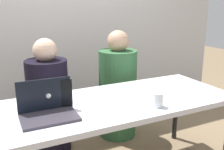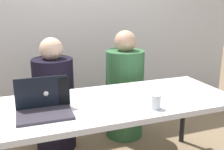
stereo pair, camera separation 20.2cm
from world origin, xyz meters
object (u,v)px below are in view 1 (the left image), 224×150
Objects in this scene: water_glass_right at (158,101)px; person_on_right at (118,90)px; person_on_left at (49,103)px; laptop_back_left at (48,101)px; laptop_front_left at (48,109)px.

person_on_right is at bearing 79.81° from water_glass_right.
laptop_back_left is at bearing 76.88° from person_on_left.
laptop_back_left is at bearing 154.35° from water_glass_right.
person_on_left is 3.08× the size of laptop_front_left.
laptop_front_left reaches higher than water_glass_right.
water_glass_right is at bearing -12.53° from laptop_front_left.
water_glass_right is (-0.17, -0.94, 0.23)m from person_on_right.
water_glass_right is (0.71, -0.34, -0.00)m from laptop_back_left.
person_on_right reaches higher than water_glass_right.
person_on_right is 1.22m from laptop_front_left.
laptop_front_left is 3.54× the size of water_glass_right.
person_on_right is at bearing -136.70° from laptop_back_left.
laptop_back_left is at bearing 77.15° from laptop_front_left.
laptop_back_left reaches higher than water_glass_right.
water_glass_right is (0.58, -0.94, 0.25)m from person_on_left.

